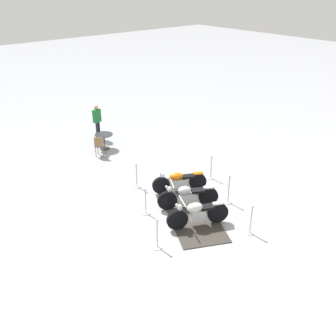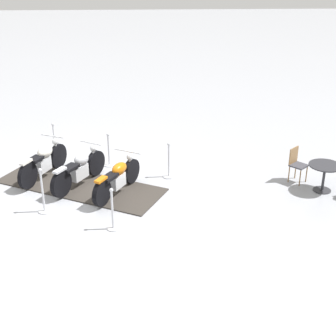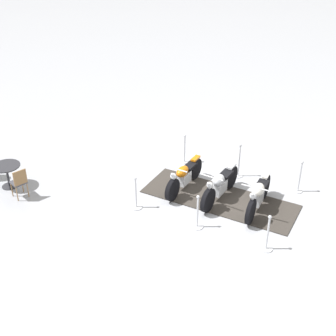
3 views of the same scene
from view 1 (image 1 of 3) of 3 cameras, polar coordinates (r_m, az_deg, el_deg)
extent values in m
plane|color=#A8AAB2|center=(13.88, 2.96, -5.91)|extent=(80.00, 80.00, 0.00)
cube|color=#38332D|center=(13.88, 2.96, -5.85)|extent=(4.75, 3.47, 0.03)
cylinder|color=black|center=(14.52, -1.04, -2.59)|extent=(0.44, 0.65, 0.67)
cylinder|color=black|center=(14.82, 4.44, -2.03)|extent=(0.44, 0.65, 0.67)
cube|color=silver|center=(14.64, 1.73, -2.24)|extent=(0.44, 0.55, 0.35)
ellipsoid|color=#D16B0F|center=(14.48, 1.27, -1.26)|extent=(0.52, 0.62, 0.29)
cube|color=black|center=(14.60, 3.10, -1.23)|extent=(0.48, 0.59, 0.08)
cube|color=#D16B0F|center=(14.64, 4.49, -0.77)|extent=(0.32, 0.40, 0.06)
cylinder|color=silver|center=(14.40, -0.75, -1.56)|extent=(0.20, 0.29, 0.57)
cylinder|color=silver|center=(14.25, -0.46, -0.31)|extent=(0.70, 0.41, 0.04)
sphere|color=silver|center=(14.32, -0.85, -1.06)|extent=(0.18, 0.18, 0.18)
cylinder|color=black|center=(13.55, -0.10, -4.84)|extent=(0.47, 0.68, 0.71)
cylinder|color=black|center=(13.85, 6.02, -4.25)|extent=(0.47, 0.68, 0.71)
cube|color=silver|center=(13.67, 3.00, -4.46)|extent=(0.47, 0.59, 0.37)
ellipsoid|color=#B7BAC1|center=(13.48, 2.46, -3.35)|extent=(0.51, 0.56, 0.32)
cube|color=black|center=(13.60, 4.52, -3.33)|extent=(0.50, 0.57, 0.08)
cube|color=#B7BAC1|center=(13.65, 6.10, -2.87)|extent=(0.33, 0.41, 0.06)
cylinder|color=silver|center=(13.41, 0.25, -3.71)|extent=(0.22, 0.30, 0.60)
cylinder|color=silver|center=(13.24, 0.61, -2.33)|extent=(0.60, 0.37, 0.04)
sphere|color=silver|center=(13.32, 0.19, -3.12)|extent=(0.18, 0.18, 0.18)
cylinder|color=black|center=(12.55, 1.39, -7.69)|extent=(0.40, 0.70, 0.72)
cylinder|color=black|center=(12.97, 7.42, -6.65)|extent=(0.40, 0.70, 0.72)
cube|color=silver|center=(12.73, 4.46, -7.05)|extent=(0.38, 0.52, 0.39)
ellipsoid|color=silver|center=(12.51, 4.00, -5.89)|extent=(0.52, 0.62, 0.32)
cube|color=black|center=(12.67, 5.85, -5.76)|extent=(0.44, 0.50, 0.08)
cube|color=silver|center=(12.76, 7.52, -5.19)|extent=(0.29, 0.41, 0.06)
cylinder|color=silver|center=(12.40, 1.78, -6.46)|extent=(0.19, 0.31, 0.61)
cylinder|color=silver|center=(12.22, 2.18, -4.97)|extent=(0.68, 0.34, 0.04)
sphere|color=silver|center=(12.31, 1.72, -5.83)|extent=(0.18, 0.18, 0.18)
cylinder|color=silver|center=(14.33, 8.87, -5.03)|extent=(0.31, 0.31, 0.03)
cylinder|color=silver|center=(14.06, 9.02, -3.17)|extent=(0.05, 0.05, 1.05)
sphere|color=silver|center=(13.79, 9.18, -1.16)|extent=(0.09, 0.09, 0.09)
cylinder|color=silver|center=(12.89, 12.02, -9.39)|extent=(0.28, 0.28, 0.03)
cylinder|color=silver|center=(12.61, 12.23, -7.60)|extent=(0.05, 0.05, 0.95)
sphere|color=silver|center=(12.33, 12.46, -5.63)|extent=(0.09, 0.09, 0.09)
cylinder|color=silver|center=(15.88, 6.34, -1.49)|extent=(0.28, 0.28, 0.03)
cylinder|color=silver|center=(15.66, 6.43, 0.05)|extent=(0.05, 0.05, 0.93)
sphere|color=silver|center=(15.44, 6.52, 1.70)|extent=(0.09, 0.09, 0.09)
cylinder|color=silver|center=(13.58, -3.30, -6.68)|extent=(0.34, 0.34, 0.03)
cylinder|color=silver|center=(13.33, -3.35, -5.01)|extent=(0.05, 0.05, 0.90)
sphere|color=silver|center=(13.08, -3.40, -3.20)|extent=(0.09, 0.09, 0.09)
cylinder|color=silver|center=(12.05, -1.59, -11.60)|extent=(0.34, 0.34, 0.03)
cylinder|color=silver|center=(11.76, -1.62, -9.79)|extent=(0.05, 0.05, 0.93)
sphere|color=silver|center=(11.47, -1.65, -7.78)|extent=(0.09, 0.09, 0.09)
cylinder|color=silver|center=(15.20, -4.62, -2.77)|extent=(0.34, 0.34, 0.03)
cylinder|color=silver|center=(14.98, -4.69, -1.21)|extent=(0.05, 0.05, 0.92)
sphere|color=silver|center=(14.75, -4.76, 0.49)|extent=(0.09, 0.09, 0.09)
cylinder|color=#2D2D33|center=(18.73, -9.36, 2.89)|extent=(0.47, 0.47, 0.02)
cylinder|color=#2D2D33|center=(18.59, -9.44, 3.89)|extent=(0.07, 0.07, 0.69)
cylinder|color=#2D2D33|center=(18.45, -9.53, 4.92)|extent=(0.85, 0.85, 0.03)
cylinder|color=olive|center=(18.17, -10.39, 2.81)|extent=(0.03, 0.03, 0.47)
cylinder|color=olive|center=(18.08, -9.35, 2.77)|extent=(0.03, 0.03, 0.47)
cylinder|color=olive|center=(17.88, -10.67, 2.37)|extent=(0.03, 0.03, 0.47)
cylinder|color=olive|center=(17.79, -9.62, 2.33)|extent=(0.03, 0.03, 0.47)
cube|color=#3F3F47|center=(17.88, -10.07, 3.32)|extent=(0.57, 0.57, 0.04)
cube|color=olive|center=(17.62, -10.29, 3.80)|extent=(0.31, 0.30, 0.45)
cylinder|color=#23232D|center=(19.86, -10.21, 5.60)|extent=(0.12, 0.12, 0.90)
cylinder|color=#23232D|center=(19.76, -10.47, 5.47)|extent=(0.12, 0.12, 0.90)
cube|color=#1E7233|center=(19.55, -10.53, 7.64)|extent=(0.33, 0.45, 0.65)
sphere|color=tan|center=(19.41, -10.63, 8.85)|extent=(0.22, 0.22, 0.22)
camera|label=2|loc=(22.60, 24.00, 20.69)|focal=52.66mm
camera|label=3|loc=(10.17, -62.21, 13.68)|focal=49.30mm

